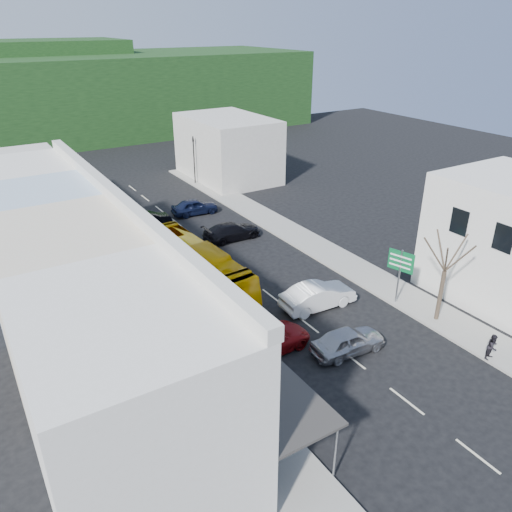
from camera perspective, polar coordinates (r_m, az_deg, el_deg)
The scene contains 19 objects.
ground at distance 30.95m, azimuth 5.91°, elevation -7.76°, with size 120.00×120.00×0.00m, color black.
sidewalk_left at distance 35.67m, azimuth -13.78°, elevation -3.46°, with size 3.00×52.00×0.15m, color gray.
sidewalk_right at distance 41.95m, azimuth 5.85°, elevation 1.69°, with size 3.00×52.00×0.15m, color gray.
shopfront_row at distance 28.58m, azimuth -20.73°, elevation -3.13°, with size 8.25×30.00×8.00m.
distant_block_left at distance 49.41m, azimuth -25.66°, elevation 6.60°, with size 8.00×10.00×6.00m, color #B7B2A8.
distant_block_right at distance 58.69m, azimuth -3.27°, elevation 12.22°, with size 8.00×12.00×7.00m, color #B7B2A8.
hillside at distance 87.19m, azimuth -22.80°, elevation 16.89°, with size 80.00×26.00×14.00m.
bus at distance 34.13m, azimuth -6.90°, elevation -1.44°, with size 2.50×11.60×3.10m, color #FFBC01.
car_silver at distance 28.52m, azimuth 10.45°, elevation -9.59°, with size 1.80×4.40×1.40m, color #A8A8AD.
car_white at distance 32.39m, azimuth 7.09°, elevation -4.74°, with size 1.80×4.40×1.40m, color silver.
car_red at distance 28.26m, azimuth 1.59°, elevation -9.48°, with size 1.90×4.60×1.40m, color maroon.
car_black_near at distance 42.13m, azimuth -2.76°, elevation 2.83°, with size 1.84×4.50×1.40m, color black.
car_navy_mid at distance 48.04m, azimuth -7.02°, elevation 5.56°, with size 1.80×4.40×1.40m, color black.
car_black_far at distance 45.92m, azimuth -12.14°, elevation 4.22°, with size 1.80×4.40×1.40m, color black.
pedestrian_left at distance 28.27m, azimuth -6.44°, elevation -8.91°, with size 0.60×0.40×1.70m, color black.
pedestrian_right at distance 30.11m, azimuth 25.47°, elevation -9.19°, with size 0.70×0.44×1.70m, color black.
direction_sign at distance 33.22m, azimuth 16.00°, elevation -2.37°, with size 0.69×1.72×3.85m, color #095A2C, non-canonical shape.
street_tree at distance 31.46m, azimuth 20.75°, elevation -1.64°, with size 2.71×2.71×6.86m, color #32271C, non-canonical shape.
traffic_signal at distance 56.75m, azimuth -7.09°, elevation 10.76°, with size 0.73×1.15×5.37m, color black, non-canonical shape.
Camera 1 is at (-16.24, -20.24, 16.86)m, focal length 35.00 mm.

